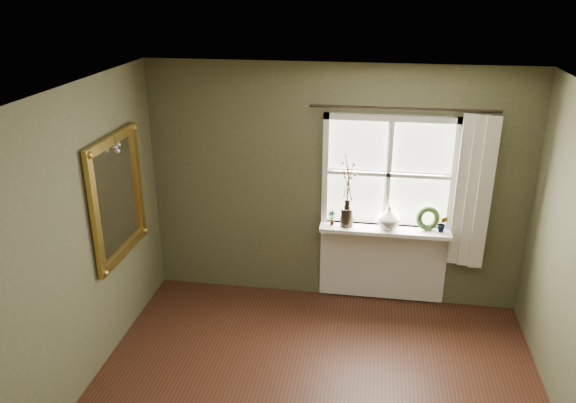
{
  "coord_description": "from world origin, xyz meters",
  "views": [
    {
      "loc": [
        0.38,
        -3.32,
        3.38
      ],
      "look_at": [
        -0.39,
        1.55,
        1.39
      ],
      "focal_mm": 35.0,
      "sensor_mm": 36.0,
      "label": 1
    }
  ],
  "objects_px": {
    "dark_jug": "(347,217)",
    "wreath": "(428,221)",
    "cream_vase": "(389,218)",
    "gilt_mirror": "(118,197)"
  },
  "relations": [
    {
      "from": "dark_jug",
      "to": "gilt_mirror",
      "type": "distance_m",
      "value": 2.32
    },
    {
      "from": "dark_jug",
      "to": "wreath",
      "type": "xyz_separation_m",
      "value": [
        0.84,
        0.04,
        -0.0
      ]
    },
    {
      "from": "cream_vase",
      "to": "wreath",
      "type": "distance_m",
      "value": 0.4
    },
    {
      "from": "cream_vase",
      "to": "gilt_mirror",
      "type": "distance_m",
      "value": 2.72
    },
    {
      "from": "cream_vase",
      "to": "dark_jug",
      "type": "bearing_deg",
      "value": 180.0
    },
    {
      "from": "dark_jug",
      "to": "cream_vase",
      "type": "relative_size",
      "value": 0.81
    },
    {
      "from": "dark_jug",
      "to": "gilt_mirror",
      "type": "height_order",
      "value": "gilt_mirror"
    },
    {
      "from": "cream_vase",
      "to": "gilt_mirror",
      "type": "relative_size",
      "value": 0.21
    },
    {
      "from": "dark_jug",
      "to": "gilt_mirror",
      "type": "bearing_deg",
      "value": -157.85
    },
    {
      "from": "dark_jug",
      "to": "cream_vase",
      "type": "height_order",
      "value": "cream_vase"
    }
  ]
}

